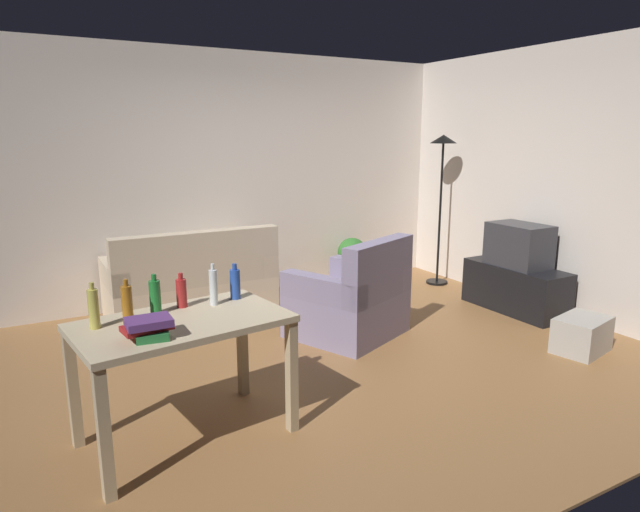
{
  "coord_description": "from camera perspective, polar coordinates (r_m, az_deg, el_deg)",
  "views": [
    {
      "loc": [
        -2.23,
        -3.68,
        1.82
      ],
      "look_at": [
        0.1,
        0.5,
        0.75
      ],
      "focal_mm": 30.77,
      "sensor_mm": 36.0,
      "label": 1
    }
  ],
  "objects": [
    {
      "name": "ground_plane",
      "position": [
        4.68,
        1.94,
        -10.44
      ],
      "size": [
        5.2,
        4.4,
        0.02
      ],
      "primitive_type": "cube",
      "color": "olive"
    },
    {
      "name": "wall_rear",
      "position": [
        6.31,
        -8.42,
        8.19
      ],
      "size": [
        5.2,
        0.1,
        2.7
      ],
      "primitive_type": "cube",
      "color": "silver",
      "rests_on": "ground_plane"
    },
    {
      "name": "wall_right",
      "position": [
        6.09,
        23.68,
        7.12
      ],
      "size": [
        0.1,
        4.4,
        2.7
      ],
      "primitive_type": "cube",
      "color": "beige",
      "rests_on": "ground_plane"
    },
    {
      "name": "couch",
      "position": [
        5.67,
        -13.19,
        -3.19
      ],
      "size": [
        1.6,
        0.84,
        0.92
      ],
      "rotation": [
        0.0,
        0.0,
        3.14
      ],
      "color": "beige",
      "rests_on": "ground_plane"
    },
    {
      "name": "tv_stand",
      "position": [
        6.1,
        19.65,
        -3.16
      ],
      "size": [
        0.44,
        1.1,
        0.48
      ],
      "rotation": [
        0.0,
        0.0,
        1.57
      ],
      "color": "black",
      "rests_on": "ground_plane"
    },
    {
      "name": "tv",
      "position": [
        6.0,
        20.0,
        1.08
      ],
      "size": [
        0.41,
        0.6,
        0.44
      ],
      "rotation": [
        0.0,
        0.0,
        1.57
      ],
      "color": "#2D2D33",
      "rests_on": "tv_stand"
    },
    {
      "name": "torchiere_lamp",
      "position": [
        6.76,
        12.59,
        8.85
      ],
      "size": [
        0.32,
        0.32,
        1.81
      ],
      "color": "black",
      "rests_on": "ground_plane"
    },
    {
      "name": "desk",
      "position": [
        3.35,
        -14.09,
        -8.2
      ],
      "size": [
        1.28,
        0.86,
        0.76
      ],
      "rotation": [
        0.0,
        0.0,
        0.14
      ],
      "color": "#C6B28E",
      "rests_on": "ground_plane"
    },
    {
      "name": "potted_plant",
      "position": [
        6.79,
        3.36,
        -0.11
      ],
      "size": [
        0.36,
        0.36,
        0.57
      ],
      "color": "brown",
      "rests_on": "ground_plane"
    },
    {
      "name": "armchair",
      "position": [
        5.03,
        3.33,
        -4.76
      ],
      "size": [
        1.16,
        1.12,
        0.92
      ],
      "rotation": [
        0.0,
        0.0,
        3.54
      ],
      "color": "gray",
      "rests_on": "ground_plane"
    },
    {
      "name": "storage_box",
      "position": [
        5.21,
        25.57,
        -7.39
      ],
      "size": [
        0.54,
        0.44,
        0.3
      ],
      "primitive_type": "cube",
      "rotation": [
        0.0,
        0.0,
        0.22
      ],
      "color": "#A8A399",
      "rests_on": "ground_plane"
    },
    {
      "name": "bottle_squat",
      "position": [
        3.29,
        -22.48,
        -5.05
      ],
      "size": [
        0.06,
        0.06,
        0.26
      ],
      "color": "#BCB24C",
      "rests_on": "desk"
    },
    {
      "name": "bottle_amber",
      "position": [
        3.33,
        -19.42,
        -4.68
      ],
      "size": [
        0.06,
        0.06,
        0.26
      ],
      "color": "#9E6019",
      "rests_on": "desk"
    },
    {
      "name": "bottle_green",
      "position": [
        3.43,
        -16.77,
        -4.07
      ],
      "size": [
        0.07,
        0.07,
        0.25
      ],
      "color": "#1E722D",
      "rests_on": "desk"
    },
    {
      "name": "bottle_red",
      "position": [
        3.52,
        -14.21,
        -3.69
      ],
      "size": [
        0.06,
        0.06,
        0.22
      ],
      "color": "#AD2323",
      "rests_on": "desk"
    },
    {
      "name": "bottle_clear",
      "position": [
        3.52,
        -11.03,
        -3.16
      ],
      "size": [
        0.05,
        0.05,
        0.27
      ],
      "color": "silver",
      "rests_on": "desk"
    },
    {
      "name": "bottle_blue",
      "position": [
        3.63,
        -8.82,
        -2.84
      ],
      "size": [
        0.07,
        0.07,
        0.24
      ],
      "color": "#2347A3",
      "rests_on": "desk"
    },
    {
      "name": "book_stack",
      "position": [
        3.05,
        -17.34,
        -7.11
      ],
      "size": [
        0.27,
        0.2,
        0.11
      ],
      "color": "#236B33",
      "rests_on": "desk"
    }
  ]
}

